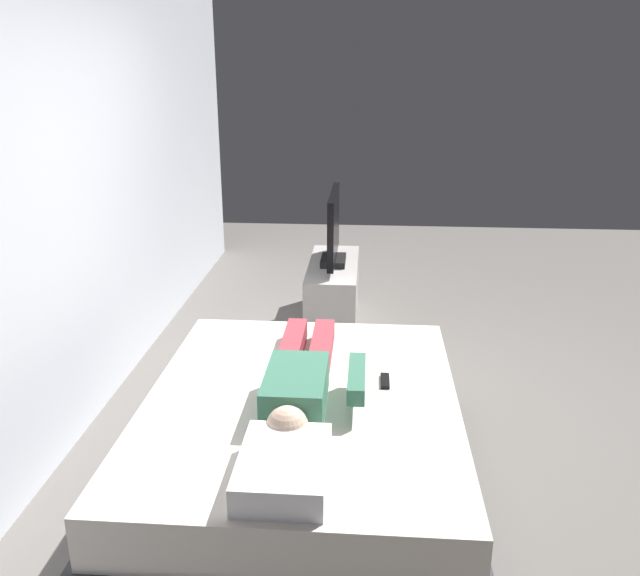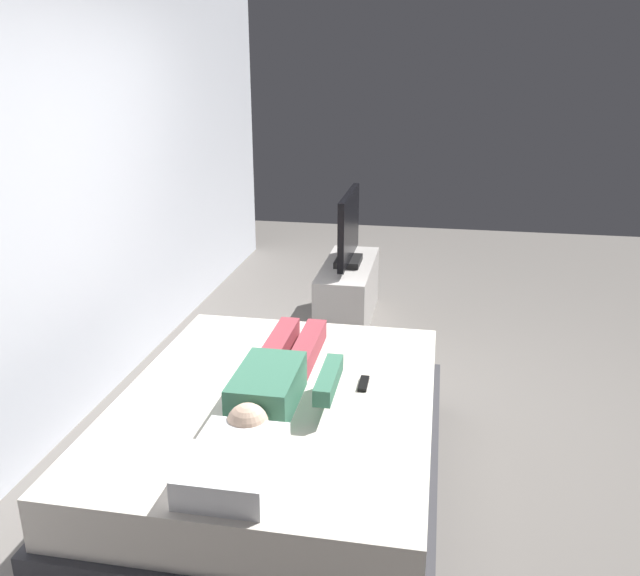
# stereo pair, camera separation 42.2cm
# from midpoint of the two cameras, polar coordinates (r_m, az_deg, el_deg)

# --- Properties ---
(ground_plane) EXTENTS (10.00, 10.00, 0.00)m
(ground_plane) POSITION_cam_midpoint_polar(r_m,az_deg,el_deg) (4.11, 8.56, -11.44)
(ground_plane) COLOR slate
(back_wall) EXTENTS (6.40, 0.10, 2.80)m
(back_wall) POSITION_cam_midpoint_polar(r_m,az_deg,el_deg) (4.43, -15.42, 9.70)
(back_wall) COLOR silver
(back_wall) RESTS_ON ground
(bed) EXTENTS (1.99, 1.58, 0.54)m
(bed) POSITION_cam_midpoint_polar(r_m,az_deg,el_deg) (3.36, -0.02, -13.53)
(bed) COLOR #333338
(bed) RESTS_ON ground
(pillow) EXTENTS (0.48, 0.34, 0.12)m
(pillow) POSITION_cam_midpoint_polar(r_m,az_deg,el_deg) (2.62, -2.78, -15.15)
(pillow) COLOR white
(pillow) RESTS_ON bed
(person) EXTENTS (1.26, 0.46, 0.18)m
(person) POSITION_cam_midpoint_polar(r_m,az_deg,el_deg) (3.20, 0.06, -7.85)
(person) COLOR #387056
(person) RESTS_ON bed
(remote) EXTENTS (0.15, 0.04, 0.02)m
(remote) POSITION_cam_midpoint_polar(r_m,az_deg,el_deg) (3.33, 7.47, -8.31)
(remote) COLOR black
(remote) RESTS_ON bed
(tv_stand) EXTENTS (1.10, 0.40, 0.50)m
(tv_stand) POSITION_cam_midpoint_polar(r_m,az_deg,el_deg) (5.47, 4.65, -0.44)
(tv_stand) COLOR #B7B2AD
(tv_stand) RESTS_ON ground
(tv) EXTENTS (0.88, 0.20, 0.59)m
(tv) POSITION_cam_midpoint_polar(r_m,az_deg,el_deg) (5.31, 4.80, 5.00)
(tv) COLOR black
(tv) RESTS_ON tv_stand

